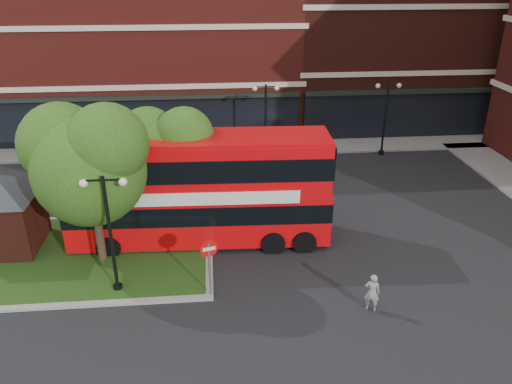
{
  "coord_description": "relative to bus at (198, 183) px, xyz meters",
  "views": [
    {
      "loc": [
        -1.51,
        -16.75,
        11.98
      ],
      "look_at": [
        0.48,
        4.84,
        2.0
      ],
      "focal_mm": 35.0,
      "sensor_mm": 36.0,
      "label": 1
    }
  ],
  "objects": [
    {
      "name": "no_entry_sign",
      "position": [
        0.4,
        -4.5,
        -1.14
      ],
      "size": [
        0.69,
        0.25,
        2.55
      ],
      "rotation": [
        0.0,
        0.0,
        0.28
      ],
      "color": "slate",
      "rests_on": "ground"
    },
    {
      "name": "car_silver",
      "position": [
        -0.91,
        11.16,
        -2.25
      ],
      "size": [
        4.34,
        2.22,
        1.41
      ],
      "primitive_type": "imported",
      "rotation": [
        0.0,
        0.0,
        1.43
      ],
      "color": "silver",
      "rests_on": "ground"
    },
    {
      "name": "terrace_far_right",
      "position": [
        16.2,
        20.0,
        5.04
      ],
      "size": [
        18.0,
        12.0,
        16.0
      ],
      "primitive_type": "cube",
      "color": "#471911",
      "rests_on": "ground"
    },
    {
      "name": "tree_island_west",
      "position": [
        -4.39,
        -1.42,
        1.83
      ],
      "size": [
        5.4,
        4.71,
        7.21
      ],
      "color": "#2D2116",
      "rests_on": "ground"
    },
    {
      "name": "lamp_far_right",
      "position": [
        12.2,
        10.5,
        -0.13
      ],
      "size": [
        1.72,
        0.36,
        5.0
      ],
      "color": "black",
      "rests_on": "ground"
    },
    {
      "name": "woman",
      "position": [
        6.43,
        -5.87,
        -2.17
      ],
      "size": [
        0.67,
        0.57,
        1.57
      ],
      "primitive_type": "imported",
      "rotation": [
        0.0,
        0.0,
        2.74
      ],
      "color": "gray",
      "rests_on": "ground"
    },
    {
      "name": "bus",
      "position": [
        0.0,
        0.0,
        0.0
      ],
      "size": [
        11.9,
        3.11,
        4.51
      ],
      "rotation": [
        0.0,
        0.0,
        -0.04
      ],
      "color": "red",
      "rests_on": "ground"
    },
    {
      "name": "lamp_island",
      "position": [
        -3.3,
        -3.8,
        -0.13
      ],
      "size": [
        1.72,
        0.36,
        5.0
      ],
      "color": "black",
      "rests_on": "ground"
    },
    {
      "name": "car_white",
      "position": [
        5.34,
        12.0,
        -2.2
      ],
      "size": [
        4.61,
        1.61,
        1.52
      ],
      "primitive_type": "imported",
      "rotation": [
        0.0,
        0.0,
        1.57
      ],
      "color": "white",
      "rests_on": "ground"
    },
    {
      "name": "ground",
      "position": [
        2.2,
        -4.0,
        -2.96
      ],
      "size": [
        120.0,
        120.0,
        0.0
      ],
      "primitive_type": "plane",
      "color": "black",
      "rests_on": "ground"
    },
    {
      "name": "pavement_far",
      "position": [
        2.2,
        12.5,
        -2.9
      ],
      "size": [
        44.0,
        3.0,
        0.12
      ],
      "primitive_type": "cube",
      "color": "slate",
      "rests_on": "ground"
    },
    {
      "name": "lamp_far_left",
      "position": [
        4.2,
        10.5,
        -0.13
      ],
      "size": [
        1.72,
        0.36,
        5.0
      ],
      "color": "black",
      "rests_on": "ground"
    },
    {
      "name": "terrace_far_left",
      "position": [
        -5.8,
        20.0,
        4.04
      ],
      "size": [
        26.0,
        12.0,
        14.0
      ],
      "primitive_type": "cube",
      "color": "maroon",
      "rests_on": "ground"
    },
    {
      "name": "traffic_island",
      "position": [
        -5.8,
        -1.0,
        -2.89
      ],
      "size": [
        12.6,
        7.6,
        0.15
      ],
      "color": "gray",
      "rests_on": "ground"
    },
    {
      "name": "tree_island_east",
      "position": [
        -1.38,
        1.06,
        1.28
      ],
      "size": [
        4.46,
        3.9,
        6.29
      ],
      "color": "#2D2116",
      "rests_on": "ground"
    }
  ]
}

